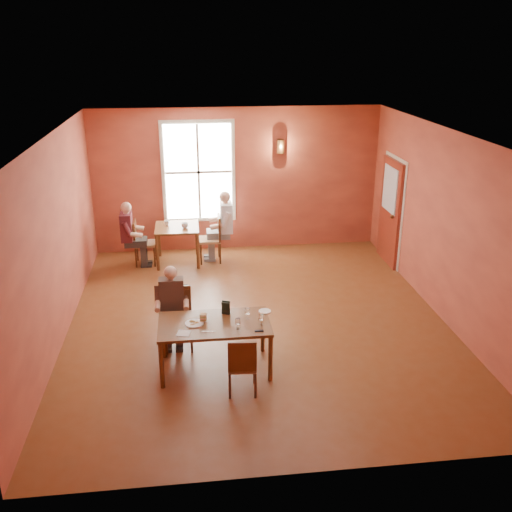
{
  "coord_description": "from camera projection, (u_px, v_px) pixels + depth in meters",
  "views": [
    {
      "loc": [
        -1.03,
        -8.2,
        4.32
      ],
      "look_at": [
        0.0,
        0.2,
        1.05
      ],
      "focal_mm": 40.0,
      "sensor_mm": 36.0,
      "label": 1
    }
  ],
  "objects": [
    {
      "name": "knife",
      "position": [
        208.0,
        331.0,
        7.46
      ],
      "size": [
        0.17,
        0.03,
        0.0
      ],
      "primitive_type": "cube",
      "rotation": [
        0.0,
        0.0,
        -0.08
      ],
      "color": "white",
      "rests_on": "main_table"
    },
    {
      "name": "wall_sconce",
      "position": [
        281.0,
        146.0,
        11.72
      ],
      "size": [
        0.16,
        0.16,
        0.28
      ],
      "primitive_type": "cylinder",
      "color": "brown",
      "rests_on": "wall_back"
    },
    {
      "name": "wall_back",
      "position": [
        237.0,
        180.0,
        11.96
      ],
      "size": [
        6.0,
        0.04,
        3.0
      ],
      "primitive_type": "cube",
      "color": "brown",
      "rests_on": "ground"
    },
    {
      "name": "door",
      "position": [
        390.0,
        212.0,
        11.35
      ],
      "size": [
        0.12,
        1.04,
        2.1
      ],
      "primitive_type": "cube",
      "color": "maroon",
      "rests_on": "ground"
    },
    {
      "name": "second_table",
      "position": [
        178.0,
        245.0,
        11.53
      ],
      "size": [
        0.86,
        0.86,
        0.76
      ],
      "primitive_type": null,
      "color": "brown",
      "rests_on": "ground"
    },
    {
      "name": "sunglasses",
      "position": [
        259.0,
        331.0,
        7.46
      ],
      "size": [
        0.12,
        0.04,
        0.01
      ],
      "primitive_type": "cube",
      "rotation": [
        0.0,
        0.0,
        -0.02
      ],
      "color": "black",
      "rests_on": "main_table"
    },
    {
      "name": "wall_left",
      "position": [
        56.0,
        241.0,
        8.38
      ],
      "size": [
        0.04,
        7.0,
        3.0
      ],
      "primitive_type": "cube",
      "color": "brown",
      "rests_on": "ground"
    },
    {
      "name": "menu_stand",
      "position": [
        226.0,
        308.0,
        7.9
      ],
      "size": [
        0.13,
        0.1,
        0.19
      ],
      "primitive_type": "cube",
      "rotation": [
        0.0,
        0.0,
        -0.39
      ],
      "color": "black",
      "rests_on": "main_table"
    },
    {
      "name": "goblet_b",
      "position": [
        261.0,
        319.0,
        7.61
      ],
      "size": [
        0.08,
        0.08,
        0.17
      ],
      "primitive_type": null,
      "rotation": [
        0.0,
        0.0,
        0.17
      ],
      "color": "white",
      "rests_on": "main_table"
    },
    {
      "name": "goblet_a",
      "position": [
        247.0,
        313.0,
        7.77
      ],
      "size": [
        0.07,
        0.07,
        0.17
      ],
      "primitive_type": null,
      "rotation": [
        0.0,
        0.0,
        -0.02
      ],
      "color": "white",
      "rests_on": "main_table"
    },
    {
      "name": "plate_food",
      "position": [
        194.0,
        323.0,
        7.65
      ],
      "size": [
        0.32,
        0.32,
        0.03
      ],
      "primitive_type": "cylinder",
      "rotation": [
        0.0,
        0.0,
        -0.36
      ],
      "color": "white",
      "rests_on": "main_table"
    },
    {
      "name": "cup_a",
      "position": [
        185.0,
        225.0,
        11.29
      ],
      "size": [
        0.16,
        0.16,
        0.1
      ],
      "primitive_type": "imported",
      "rotation": [
        0.0,
        0.0,
        0.25
      ],
      "color": "silver",
      "rests_on": "second_table"
    },
    {
      "name": "main_table",
      "position": [
        215.0,
        346.0,
        7.81
      ],
      "size": [
        1.51,
        0.85,
        0.71
      ],
      "primitive_type": null,
      "color": "brown",
      "rests_on": "ground"
    },
    {
      "name": "cup_b",
      "position": [
        167.0,
        223.0,
        11.45
      ],
      "size": [
        0.12,
        0.12,
        0.1
      ],
      "primitive_type": "imported",
      "rotation": [
        0.0,
        0.0,
        0.13
      ],
      "color": "white",
      "rests_on": "second_table"
    },
    {
      "name": "chair_diner_main",
      "position": [
        178.0,
        319.0,
        8.32
      ],
      "size": [
        0.4,
        0.4,
        0.91
      ],
      "primitive_type": null,
      "rotation": [
        0.0,
        0.0,
        3.14
      ],
      "color": "#502C17",
      "rests_on": "ground"
    },
    {
      "name": "diner_maroon",
      "position": [
        143.0,
        234.0,
        11.35
      ],
      "size": [
        0.51,
        0.51,
        1.28
      ],
      "primitive_type": null,
      "rotation": [
        0.0,
        0.0,
        -1.57
      ],
      "color": "maroon",
      "rests_on": "ground"
    },
    {
      "name": "wall_front",
      "position": [
        303.0,
        350.0,
        5.48
      ],
      "size": [
        6.0,
        0.04,
        3.0
      ],
      "primitive_type": "cube",
      "color": "brown",
      "rests_on": "ground"
    },
    {
      "name": "chair_diner_white",
      "position": [
        210.0,
        239.0,
        11.56
      ],
      "size": [
        0.43,
        0.43,
        0.96
      ],
      "primitive_type": null,
      "rotation": [
        0.0,
        0.0,
        1.57
      ],
      "color": "#3A1A0B",
      "rests_on": "ground"
    },
    {
      "name": "diner_main",
      "position": [
        178.0,
        313.0,
        8.24
      ],
      "size": [
        0.47,
        0.47,
        1.17
      ],
      "primitive_type": null,
      "rotation": [
        0.0,
        0.0,
        3.14
      ],
      "color": "#43271E",
      "rests_on": "ground"
    },
    {
      "name": "ground",
      "position": [
        257.0,
        321.0,
        9.27
      ],
      "size": [
        6.0,
        7.0,
        0.01
      ],
      "primitive_type": "cube",
      "color": "brown",
      "rests_on": "ground"
    },
    {
      "name": "window",
      "position": [
        198.0,
        172.0,
        11.76
      ],
      "size": [
        1.36,
        0.1,
        1.96
      ],
      "primitive_type": "cube",
      "color": "white",
      "rests_on": "wall_back"
    },
    {
      "name": "chair_diner_maroon",
      "position": [
        145.0,
        242.0,
        11.43
      ],
      "size": [
        0.4,
        0.4,
        0.91
      ],
      "primitive_type": null,
      "rotation": [
        0.0,
        0.0,
        -1.57
      ],
      "color": "#583619",
      "rests_on": "ground"
    },
    {
      "name": "side_plate",
      "position": [
        265.0,
        311.0,
        8.0
      ],
      "size": [
        0.2,
        0.2,
        0.01
      ],
      "primitive_type": "cylinder",
      "rotation": [
        0.0,
        0.0,
        0.19
      ],
      "color": "white",
      "rests_on": "main_table"
    },
    {
      "name": "diner_white",
      "position": [
        211.0,
        229.0,
        11.49
      ],
      "size": [
        0.55,
        0.55,
        1.38
      ],
      "primitive_type": null,
      "rotation": [
        0.0,
        0.0,
        1.57
      ],
      "color": "silver",
      "rests_on": "ground"
    },
    {
      "name": "ceiling",
      "position": [
        258.0,
        135.0,
        8.18
      ],
      "size": [
        6.0,
        7.0,
        0.04
      ],
      "primitive_type": "cube",
      "color": "white",
      "rests_on": "wall_back"
    },
    {
      "name": "sandwich",
      "position": [
        203.0,
        318.0,
        7.7
      ],
      "size": [
        0.1,
        0.09,
        0.1
      ],
      "primitive_type": "cube",
      "rotation": [
        0.0,
        0.0,
        -0.21
      ],
      "color": "#DAAB79",
      "rests_on": "main_table"
    },
    {
      "name": "napkin",
      "position": [
        184.0,
        333.0,
        7.41
      ],
      "size": [
        0.2,
        0.2,
        0.01
      ],
      "primitive_type": "cube",
      "rotation": [
        0.0,
        0.0,
        -0.22
      ],
      "color": "white",
      "rests_on": "main_table"
    },
    {
      "name": "chair_empty",
      "position": [
        242.0,
        364.0,
        7.29
      ],
      "size": [
        0.39,
        0.39,
        0.81
      ],
      "primitive_type": null,
      "rotation": [
        0.0,
        0.0,
        -0.08
      ],
      "color": "#492B15",
      "rests_on": "ground"
    },
    {
      "name": "goblet_c",
      "position": [
        238.0,
        323.0,
        7.5
      ],
      "size": [
        0.08,
        0.08,
        0.17
      ],
      "primitive_type": null,
      "rotation": [
        0.0,
        0.0,
        0.3
      ],
      "color": "white",
      "rests_on": "main_table"
    },
    {
      "name": "wall_right",
      "position": [
        444.0,
        226.0,
        9.06
      ],
      "size": [
        0.04,
        7.0,
        3.0
      ],
      "primitive_type": "cube",
      "color": "brown",
      "rests_on": "ground"
    }
  ]
}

